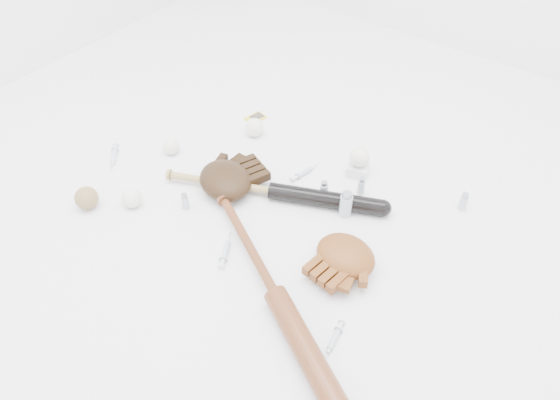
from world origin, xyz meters
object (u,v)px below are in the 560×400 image
Objects in this scene: bat_wood at (277,296)px; pedestal at (358,169)px; bat_dark at (272,191)px; glove_dark at (225,180)px.

pedestal is at bearing 128.49° from bat_wood.
bat_wood is at bearing -74.87° from bat_dark.
bat_dark is 0.46m from bat_wood.
bat_dark is at bearing 45.45° from glove_dark.
glove_dark is (-0.45, 0.29, 0.01)m from bat_wood.
bat_wood is 0.53m from glove_dark.
glove_dark is 0.49m from pedestal.
glove_dark is at bearing 176.02° from bat_wood.
pedestal is (0.18, 0.29, -0.01)m from bat_dark.
bat_wood is 3.72× the size of glove_dark.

